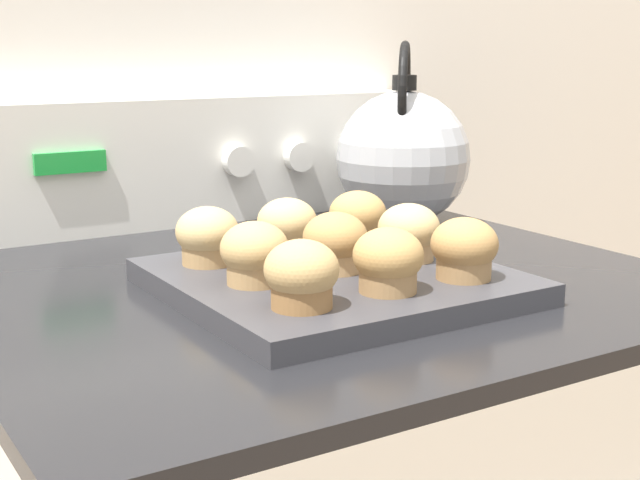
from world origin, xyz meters
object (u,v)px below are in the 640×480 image
muffin_r0_c0 (302,275)px  muffin_r2_c0 (207,236)px  muffin_r1_c1 (335,243)px  muffin_r2_c2 (358,218)px  muffin_r0_c1 (388,261)px  muffin_pan (333,281)px  muffin_r1_c2 (409,233)px  tea_kettle (403,155)px  muffin_r1_c0 (255,254)px  muffin_r2_c1 (287,226)px  muffin_r0_c2 (464,249)px

muffin_r0_c0 → muffin_r2_c0: (-0.00, 0.18, 0.00)m
muffin_r1_c1 → muffin_r2_c2: same height
muffin_r0_c1 → muffin_r2_c0: 0.20m
muffin_pan → muffin_r1_c2: 0.10m
muffin_r1_c1 → tea_kettle: bearing=42.4°
muffin_r1_c1 → muffin_r2_c2: 0.13m
muffin_r1_c0 → muffin_r2_c0: same height
muffin_r1_c1 → muffin_r1_c0: bearing=179.7°
muffin_r2_c0 → muffin_r2_c1: same height
muffin_r2_c0 → muffin_r0_c0: bearing=-89.2°
tea_kettle → muffin_r0_c0: bearing=-137.1°
muffin_r1_c0 → muffin_r1_c2: bearing=-0.3°
muffin_r0_c1 → tea_kettle: tea_kettle is taller
muffin_r0_c2 → tea_kettle: size_ratio=0.26×
muffin_pan → muffin_r2_c0: muffin_r2_c0 is taller
tea_kettle → muffin_pan: bearing=-137.9°
muffin_r1_c1 → muffin_r2_c0: bearing=135.1°
muffin_r1_c0 → tea_kettle: 0.43m
muffin_r0_c0 → muffin_r0_c1: (0.09, 0.00, 0.00)m
muffin_r0_c1 → muffin_r2_c0: size_ratio=1.00×
muffin_r2_c1 → muffin_r1_c2: bearing=-46.6°
muffin_pan → muffin_r0_c1: 0.10m
muffin_r0_c1 → muffin_r2_c1: bearing=90.0°
muffin_r1_c0 → muffin_r2_c1: 0.13m
muffin_r0_c1 → muffin_r1_c1: bearing=90.0°
muffin_r2_c1 → muffin_r2_c0: bearing=-179.2°
muffin_r2_c0 → muffin_r0_c1: bearing=-62.6°
muffin_r1_c0 → muffin_r1_c1: bearing=-0.3°
muffin_r2_c2 → muffin_r1_c1: bearing=-134.0°
muffin_r0_c2 → muffin_r1_c1: (-0.09, 0.09, 0.00)m
muffin_r1_c0 → tea_kettle: (0.35, 0.24, 0.04)m
muffin_r1_c2 → muffin_r2_c1: (-0.09, 0.09, 0.00)m
muffin_r1_c0 → tea_kettle: tea_kettle is taller
muffin_pan → muffin_r1_c0: size_ratio=4.88×
muffin_r2_c1 → muffin_r0_c2: bearing=-64.1°
muffin_r1_c1 → muffin_r1_c2: (0.09, -0.00, 0.00)m
muffin_r0_c2 → muffin_r2_c2: (0.00, 0.18, 0.00)m
muffin_r2_c2 → muffin_r2_c1: bearing=179.3°
muffin_r0_c0 → muffin_r2_c0: size_ratio=1.00×
muffin_r1_c2 → muffin_r2_c0: bearing=152.9°
muffin_r0_c1 → muffin_r2_c0: same height
muffin_r1_c1 → muffin_r2_c1: (-0.00, 0.09, 0.00)m
muffin_r0_c0 → tea_kettle: 0.49m
muffin_r1_c1 → muffin_r0_c1: bearing=-90.0°
muffin_r0_c0 → tea_kettle: bearing=42.9°
muffin_r0_c1 → muffin_r1_c0: size_ratio=1.00×
muffin_r2_c2 → muffin_r1_c0: bearing=-152.5°
muffin_r1_c0 → muffin_r2_c2: 0.20m
muffin_pan → muffin_r1_c1: size_ratio=4.88×
muffin_r0_c1 → muffin_r1_c1: same height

